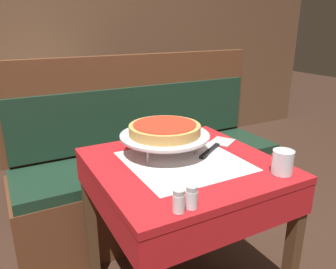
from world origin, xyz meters
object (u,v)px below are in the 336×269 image
(water_glass_near, at_px, (283,162))
(pepper_shaker, at_px, (192,197))
(pizza_pan_stand, at_px, (165,136))
(condiment_caddy, at_px, (34,95))
(salt_shaker, at_px, (179,201))
(booth_bench, at_px, (152,176))
(dining_table_front, at_px, (183,183))
(dining_table_rear, at_px, (49,111))
(deep_dish_pizza, at_px, (165,129))
(pizza_server, at_px, (216,146))

(water_glass_near, relative_size, pepper_shaker, 1.23)
(pizza_pan_stand, distance_m, condiment_caddy, 1.42)
(pizza_pan_stand, relative_size, pepper_shaker, 5.12)
(pizza_pan_stand, relative_size, condiment_caddy, 2.23)
(salt_shaker, height_order, condiment_caddy, condiment_caddy)
(booth_bench, height_order, condiment_caddy, booth_bench)
(dining_table_front, relative_size, pepper_shaker, 9.78)
(water_glass_near, bearing_deg, dining_table_front, 133.56)
(booth_bench, xyz_separation_m, condiment_caddy, (-0.59, 0.76, 0.47))
(salt_shaker, height_order, pepper_shaker, same)
(dining_table_front, xyz_separation_m, booth_bench, (0.19, 0.72, -0.32))
(salt_shaker, xyz_separation_m, pepper_shaker, (0.05, 0.00, 0.00))
(booth_bench, relative_size, salt_shaker, 23.11)
(salt_shaker, distance_m, condiment_caddy, 1.81)
(dining_table_rear, relative_size, pepper_shaker, 9.80)
(water_glass_near, height_order, salt_shaker, water_glass_near)
(deep_dish_pizza, xyz_separation_m, pepper_shaker, (-0.14, -0.44, -0.08))
(dining_table_rear, xyz_separation_m, pizza_pan_stand, (0.27, -1.45, 0.18))
(dining_table_front, distance_m, pepper_shaker, 0.40)
(salt_shaker, bearing_deg, dining_table_front, 56.70)
(booth_bench, bearing_deg, pepper_shaker, -108.83)
(booth_bench, relative_size, pizza_server, 5.99)
(condiment_caddy, bearing_deg, booth_bench, -52.11)
(dining_table_front, height_order, booth_bench, booth_bench)
(dining_table_rear, distance_m, pepper_shaker, 1.90)
(water_glass_near, height_order, condiment_caddy, condiment_caddy)
(pizza_server, bearing_deg, pizza_pan_stand, 171.64)
(booth_bench, bearing_deg, pizza_pan_stand, -109.91)
(pizza_pan_stand, height_order, pizza_server, pizza_pan_stand)
(dining_table_front, height_order, water_glass_near, water_glass_near)
(dining_table_front, bearing_deg, water_glass_near, -46.44)
(deep_dish_pizza, bearing_deg, salt_shaker, -112.73)
(deep_dish_pizza, bearing_deg, dining_table_rear, 100.39)
(deep_dish_pizza, height_order, condiment_caddy, condiment_caddy)
(dining_table_rear, height_order, booth_bench, booth_bench)
(booth_bench, bearing_deg, pizza_server, -87.14)
(booth_bench, relative_size, pizza_pan_stand, 4.48)
(pizza_server, distance_m, condiment_caddy, 1.54)
(deep_dish_pizza, xyz_separation_m, salt_shaker, (-0.18, -0.44, -0.08))
(booth_bench, height_order, water_glass_near, booth_bench)
(water_glass_near, bearing_deg, pizza_server, 97.81)
(dining_table_front, xyz_separation_m, dining_table_rear, (-0.30, 1.56, 0.00))
(deep_dish_pizza, distance_m, pepper_shaker, 0.46)
(dining_table_front, relative_size, pizza_server, 2.56)
(dining_table_rear, distance_m, booth_bench, 1.02)
(pizza_server, xyz_separation_m, condiment_caddy, (-0.62, 1.40, 0.05))
(deep_dish_pizza, distance_m, water_glass_near, 0.50)
(dining_table_rear, distance_m, salt_shaker, 1.89)
(booth_bench, bearing_deg, dining_table_rear, 120.12)
(dining_table_rear, height_order, pizza_server, pizza_server)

